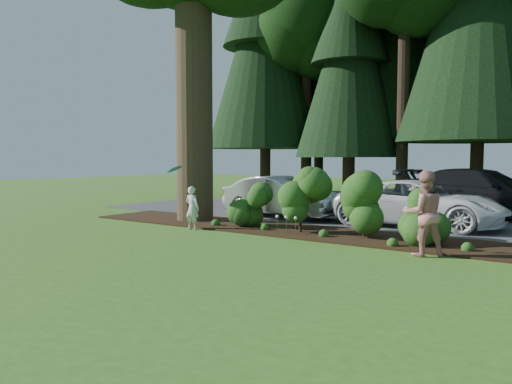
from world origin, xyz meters
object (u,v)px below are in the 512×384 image
(car_dark_suv, at_px, (484,193))
(child, at_px, (192,208))
(frisbee, at_px, (174,169))
(car_silver_wagon, at_px, (282,197))
(adult, at_px, (424,214))
(car_white_suv, at_px, (419,203))

(car_dark_suv, relative_size, child, 4.59)
(child, relative_size, frisbee, 2.68)
(car_silver_wagon, bearing_deg, car_dark_suv, -52.70)
(frisbee, bearing_deg, child, -3.38)
(adult, xyz_separation_m, frisbee, (-7.66, 0.05, 0.87))
(car_dark_suv, distance_m, child, 10.34)
(frisbee, bearing_deg, car_white_suv, 35.44)
(car_dark_suv, bearing_deg, child, 144.20)
(car_white_suv, height_order, child, car_white_suv)
(car_white_suv, xyz_separation_m, frisbee, (-6.16, -4.39, 1.06))
(car_silver_wagon, distance_m, adult, 7.43)
(child, height_order, adult, adult)
(car_white_suv, distance_m, frisbee, 7.64)
(child, height_order, frisbee, frisbee)
(child, xyz_separation_m, adult, (6.88, 0.00, 0.29))
(car_white_suv, relative_size, child, 3.97)
(adult, bearing_deg, car_white_suv, -106.63)
(car_silver_wagon, xyz_separation_m, frisbee, (-1.40, -3.96, 1.05))
(car_silver_wagon, xyz_separation_m, child, (-0.62, -4.00, -0.11))
(car_silver_wagon, relative_size, car_dark_suv, 0.74)
(car_silver_wagon, xyz_separation_m, car_white_suv, (4.76, 0.43, -0.01))
(car_silver_wagon, relative_size, adult, 2.36)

